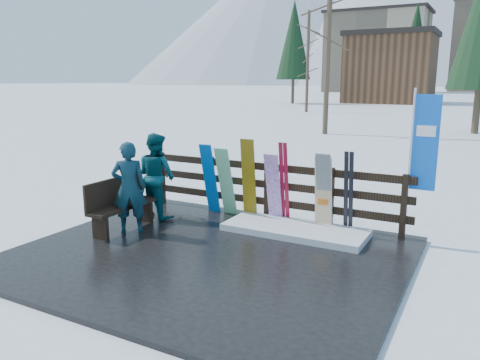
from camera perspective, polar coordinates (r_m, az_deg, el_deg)
The scene contains 17 objects.
ground at distance 7.64m, azimuth -3.82°, elevation -9.46°, with size 700.00×700.00×0.00m, color white.
deck at distance 7.63m, azimuth -3.82°, elevation -9.19°, with size 6.00×5.00×0.08m, color black.
fence at distance 9.28m, azimuth 3.35°, elevation -0.80°, with size 5.60×0.10×1.15m.
snow_patch at distance 8.59m, azimuth 6.69°, elevation -6.07°, with size 2.58×1.00×0.12m, color white.
bench at distance 8.91m, azimuth -14.40°, elevation -2.66°, with size 0.41×1.50×0.97m.
snowboard_0 at distance 9.63m, azimuth -3.69°, elevation 0.14°, with size 0.28×0.03×1.50m, color #0658BA.
snowboard_1 at distance 9.45m, azimuth -1.74°, elevation -0.23°, with size 0.30×0.03×1.47m, color silver.
snowboard_2 at distance 9.18m, azimuth 1.07°, elevation 0.05°, with size 0.29×0.03×1.63m, color #E6A602.
snowboard_3 at distance 8.98m, azimuth 4.10°, elevation -1.06°, with size 0.28×0.03×1.40m, color white.
snowboard_4 at distance 8.62m, azimuth 10.24°, elevation -1.50°, with size 0.28×0.03×1.48m, color black.
snowboard_5 at distance 8.63m, azimuth 10.12°, elevation -1.73°, with size 0.31×0.03×1.39m, color white.
ski_pair_a at distance 8.95m, azimuth 5.42°, elevation -0.41°, with size 0.16×0.26×1.59m.
ski_pair_b at distance 8.56m, azimuth 13.08°, elevation -1.53°, with size 0.17×0.19×1.51m.
rental_flag at distance 8.39m, azimuth 21.25°, elevation 3.60°, with size 0.45×0.04×2.60m.
person_front at distance 8.61m, azimuth -13.36°, elevation -0.92°, with size 0.61×0.40×1.67m, color #17484B.
person_back at distance 9.47m, azimuth -10.14°, elevation 0.52°, with size 0.83×0.65×1.71m, color #0C4B54.
mountains at distance 338.06m, azimuth 27.17°, elevation 18.88°, with size 520.00×260.00×120.00m.
Camera 1 is at (3.81, -6.00, 2.80)m, focal length 35.00 mm.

